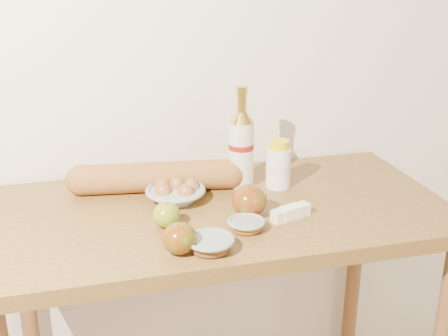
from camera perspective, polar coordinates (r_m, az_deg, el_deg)
The scene contains 12 objects.
back_wall at distance 1.69m, azimuth -3.16°, elevation 13.23°, with size 3.50×0.02×2.60m, color white.
table at distance 1.54m, azimuth -0.28°, elevation -8.10°, with size 1.20×0.60×0.90m.
bourbon_bottle at distance 1.58m, azimuth 1.76°, elevation 2.16°, with size 0.08×0.08×0.29m.
cream_bottle at distance 1.60m, azimuth 5.55°, elevation 0.27°, with size 0.08×0.08×0.14m.
egg_bowl at distance 1.52m, azimuth -4.93°, elevation -2.51°, with size 0.21×0.21×0.06m.
baguette at distance 1.58m, azimuth -6.85°, elevation -0.91°, with size 0.51×0.15×0.08m.
apple_yellowgreen at distance 1.37m, azimuth -5.89°, elevation -4.75°, with size 0.09×0.09×0.06m.
apple_redgreen_front at distance 1.25m, azimuth -4.55°, elevation -7.13°, with size 0.09×0.09×0.07m.
apple_redgreen_right at distance 1.42m, azimuth 2.59°, elevation -3.33°, with size 0.10×0.10×0.08m.
sugar_bowl at distance 1.27m, azimuth -1.40°, elevation -7.69°, with size 0.11×0.11×0.03m.
syrup_bowl at distance 1.36m, azimuth 2.27°, elevation -5.76°, with size 0.10×0.10×0.03m.
butter_stick at distance 1.43m, azimuth 6.78°, elevation -4.52°, with size 0.11×0.06×0.03m.
Camera 1 is at (-0.33, -0.13, 1.52)m, focal length 45.00 mm.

